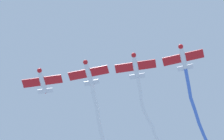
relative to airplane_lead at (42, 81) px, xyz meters
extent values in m
ellipsoid|color=white|center=(0.12, 0.02, -0.01)|extent=(5.06, 1.99, 1.01)
sphere|color=red|center=(-2.20, -0.45, -0.01)|extent=(1.02, 1.02, 0.86)
ellipsoid|color=#1E2D4C|center=(-0.49, -0.10, 0.37)|extent=(1.35, 0.91, 0.54)
cube|color=red|center=(-0.05, -0.01, -0.15)|extent=(3.10, 7.40, 0.14)
cube|color=white|center=(2.16, 0.44, 0.08)|extent=(1.49, 2.95, 0.11)
cube|color=red|center=(2.06, 0.42, 0.61)|extent=(1.13, 0.36, 1.40)
ellipsoid|color=white|center=(1.59, -8.31, 0.29)|extent=(5.05, 1.68, 1.01)
sphere|color=red|center=(-0.75, -8.63, 0.29)|extent=(0.97, 0.97, 0.86)
ellipsoid|color=#1E2D4C|center=(0.98, -8.39, 0.67)|extent=(1.32, 0.84, 0.54)
cube|color=red|center=(1.42, -8.33, 0.15)|extent=(2.66, 7.37, 0.14)
cube|color=white|center=(3.65, -8.02, 0.38)|extent=(1.32, 2.92, 0.11)
cube|color=red|center=(3.55, -8.04, 0.91)|extent=(1.13, 0.29, 1.40)
cylinder|color=white|center=(5.33, -7.64, 0.34)|extent=(2.85, 1.44, 1.05)
cylinder|color=white|center=(7.98, -7.09, 0.54)|extent=(2.89, 1.25, 0.99)
cylinder|color=white|center=(10.61, -6.47, 0.77)|extent=(2.88, 1.56, 1.11)
cylinder|color=white|center=(13.38, -5.71, 1.11)|extent=(3.28, 1.51, 1.24)
cylinder|color=white|center=(16.21, -5.14, 1.27)|extent=(2.82, 1.22, 0.91)
sphere|color=white|center=(4.05, -7.97, 0.23)|extent=(0.81, 0.81, 0.81)
sphere|color=white|center=(6.62, -7.31, 0.46)|extent=(0.81, 0.81, 0.81)
sphere|color=white|center=(9.33, -6.86, 0.63)|extent=(0.81, 0.81, 0.81)
sphere|color=white|center=(11.89, -6.07, 0.91)|extent=(0.81, 0.81, 0.81)
sphere|color=white|center=(14.87, -5.36, 1.32)|extent=(0.81, 0.81, 0.81)
ellipsoid|color=white|center=(3.06, -16.64, -0.01)|extent=(5.06, 1.96, 1.01)
sphere|color=red|center=(0.74, -17.10, -0.01)|extent=(1.01, 1.01, 0.86)
ellipsoid|color=#1E2D4C|center=(2.46, -16.76, 0.37)|extent=(1.35, 0.90, 0.54)
cube|color=red|center=(2.90, -16.67, -0.15)|extent=(3.07, 7.40, 0.14)
cube|color=white|center=(5.10, -16.23, 0.08)|extent=(1.48, 2.95, 0.11)
cube|color=red|center=(5.01, -16.25, 0.61)|extent=(1.13, 0.35, 1.40)
cylinder|color=white|center=(6.66, -15.99, -0.05)|extent=(2.45, 1.00, 0.72)
cylinder|color=white|center=(8.99, -15.53, 0.02)|extent=(2.50, 1.25, 0.77)
cylinder|color=white|center=(11.39, -15.04, 0.32)|extent=(2.72, 1.03, 1.17)
cylinder|color=white|center=(13.84, -14.88, 0.63)|extent=(2.47, 0.71, 0.80)
cylinder|color=white|center=(16.13, -15.01, 0.78)|extent=(2.28, 0.89, 0.85)
cylinder|color=white|center=(18.39, -14.97, 1.14)|extent=(2.60, 0.96, 1.22)
cylinder|color=white|center=(20.93, -14.93, 1.52)|extent=(2.82, 0.88, 0.89)
sphere|color=white|center=(5.49, -16.16, -0.07)|extent=(0.67, 0.67, 0.67)
sphere|color=white|center=(7.83, -15.83, -0.03)|extent=(0.67, 0.67, 0.67)
sphere|color=white|center=(10.14, -15.23, 0.07)|extent=(0.67, 0.67, 0.67)
sphere|color=white|center=(12.63, -14.86, 0.56)|extent=(0.67, 0.67, 0.67)
sphere|color=white|center=(15.05, -14.90, 0.69)|extent=(0.67, 0.67, 0.67)
sphere|color=white|center=(17.21, -15.12, 0.87)|extent=(0.67, 0.67, 0.67)
sphere|color=white|center=(19.58, -14.83, 1.42)|extent=(0.67, 0.67, 0.67)
ellipsoid|color=white|center=(4.53, -24.97, 0.29)|extent=(5.03, 1.53, 1.01)
sphere|color=red|center=(2.18, -25.22, 0.29)|extent=(0.95, 0.95, 0.86)
ellipsoid|color=#1E2D4C|center=(3.92, -25.04, 0.67)|extent=(1.30, 0.80, 0.54)
cube|color=red|center=(4.37, -24.99, 0.15)|extent=(2.44, 7.34, 0.14)
cube|color=white|center=(6.60, -24.76, 0.38)|extent=(1.24, 2.90, 0.11)
cube|color=red|center=(6.50, -24.77, 0.91)|extent=(1.13, 0.25, 1.40)
cylinder|color=#4C75DB|center=(8.46, -24.52, 0.15)|extent=(3.04, 1.00, 0.78)
cylinder|color=#4C75DB|center=(11.58, -24.10, 0.30)|extent=(3.47, 1.07, 1.07)
cylinder|color=#4C75DB|center=(14.90, -23.85, 0.70)|extent=(3.41, 0.67, 0.98)
cylinder|color=#4C75DB|center=(18.16, -23.77, 0.84)|extent=(3.21, 0.72, 0.71)
cylinder|color=#4C75DB|center=(21.40, -23.76, 1.01)|extent=(3.41, 0.70, 1.03)
sphere|color=#4C75DB|center=(7.00, -24.71, 0.23)|extent=(0.62, 0.62, 0.62)
sphere|color=#4C75DB|center=(9.92, -24.33, 0.08)|extent=(0.62, 0.62, 0.62)
sphere|color=#4C75DB|center=(13.23, -23.87, 0.52)|extent=(0.62, 0.62, 0.62)
sphere|color=#4C75DB|center=(16.57, -23.82, 0.89)|extent=(0.62, 0.62, 0.62)
sphere|color=#4C75DB|center=(19.75, -23.72, 0.80)|extent=(0.62, 0.62, 0.62)
sphere|color=#4C75DB|center=(23.06, -23.80, 1.21)|extent=(0.62, 0.62, 0.62)
camera|label=1|loc=(-39.69, -28.31, -75.30)|focal=79.52mm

